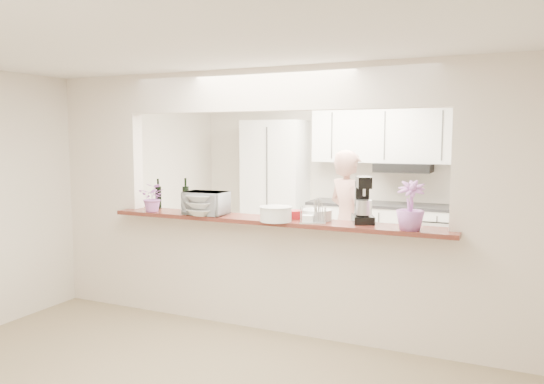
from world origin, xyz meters
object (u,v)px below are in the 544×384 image
Objects in this scene: person at (348,223)px; stand_mixer at (363,202)px; refrigerator at (510,218)px; toaster_oven at (206,203)px.

stand_mixer is at bearing 148.07° from person.
refrigerator is 1.00× the size of person.
refrigerator is 3.91m from toaster_oven.
refrigerator is at bearing 65.02° from stand_mixer.
stand_mixer reaches higher than toaster_oven.
refrigerator reaches higher than stand_mixer.
toaster_oven is 1.55m from stand_mixer.
refrigerator reaches higher than person.
toaster_oven is at bearing 93.59° from person.
stand_mixer is (1.54, 0.16, 0.07)m from toaster_oven.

